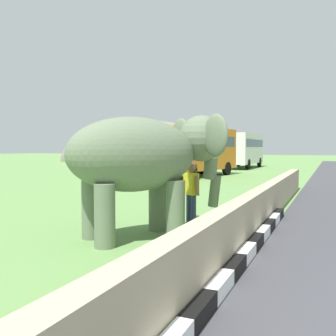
% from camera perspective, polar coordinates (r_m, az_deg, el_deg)
% --- Properties ---
extents(striped_curb, '(16.20, 0.20, 0.24)m').
position_cam_1_polar(striped_curb, '(4.44, 2.66, -23.09)').
color(striped_curb, white).
rests_on(striped_curb, ground_plane).
extents(barrier_parapet, '(28.00, 0.36, 1.00)m').
position_cam_1_polar(barrier_parapet, '(6.50, 7.69, -10.98)').
color(barrier_parapet, tan).
rests_on(barrier_parapet, ground_plane).
extents(elephant, '(3.93, 3.68, 2.89)m').
position_cam_1_polar(elephant, '(8.76, -3.08, 1.79)').
color(elephant, '#637358').
rests_on(elephant, ground_plane).
extents(person_handler, '(0.46, 0.61, 1.66)m').
position_cam_1_polar(person_handler, '(10.15, 3.52, -3.44)').
color(person_handler, navy).
rests_on(person_handler, ground_plane).
extents(bus_orange, '(8.38, 4.01, 3.50)m').
position_cam_1_polar(bus_orange, '(27.31, 4.34, 3.06)').
color(bus_orange, orange).
rests_on(bus_orange, ground_plane).
extents(bus_white, '(8.84, 2.70, 3.50)m').
position_cam_1_polar(bus_white, '(39.70, 11.25, 3.01)').
color(bus_white, silver).
rests_on(bus_white, ground_plane).
extents(cow_near, '(1.84, 1.31, 1.23)m').
position_cam_1_polar(cow_near, '(24.78, 3.67, 0.27)').
color(cow_near, '#473323').
rests_on(cow_near, ground_plane).
extents(hill_east, '(34.10, 27.28, 13.44)m').
position_cam_1_polar(hill_east, '(65.91, -2.70, 1.25)').
color(hill_east, slate).
rests_on(hill_east, ground_plane).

